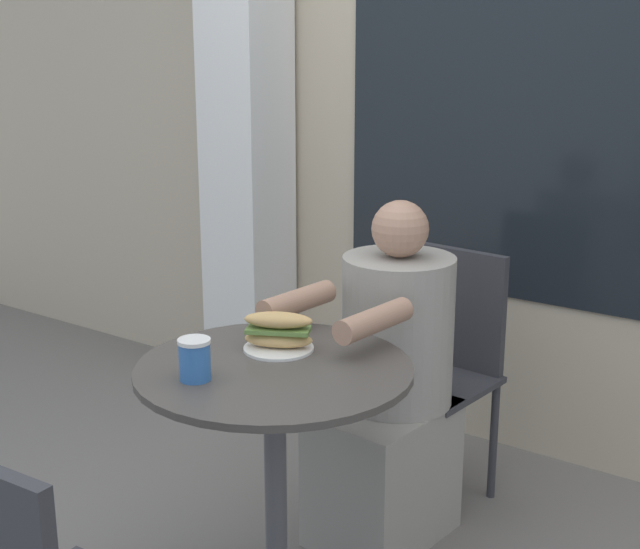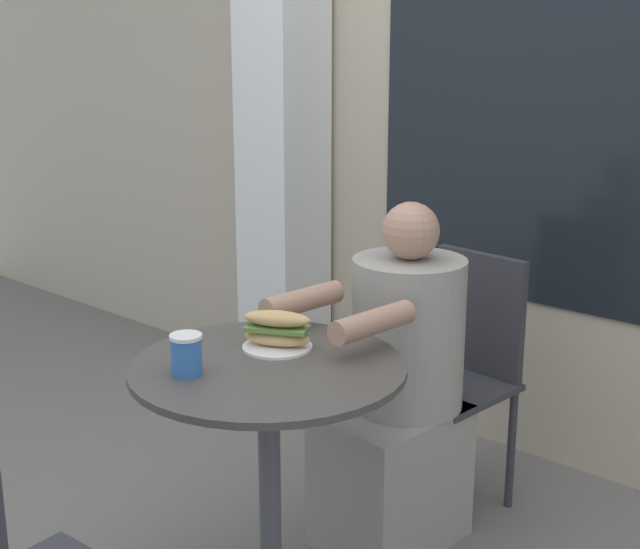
% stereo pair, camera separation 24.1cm
% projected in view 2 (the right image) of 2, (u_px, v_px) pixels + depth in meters
% --- Properties ---
extents(storefront_wall, '(8.00, 0.09, 2.80)m').
position_uv_depth(storefront_wall, '(543.00, 85.00, 3.16)').
color(storefront_wall, '#B7A88E').
rests_on(storefront_wall, ground_plane).
extents(lattice_pillar, '(0.29, 0.29, 2.40)m').
position_uv_depth(lattice_pillar, '(283.00, 126.00, 3.76)').
color(lattice_pillar, silver).
rests_on(lattice_pillar, ground_plane).
extents(cafe_table, '(0.73, 0.73, 0.75)m').
position_uv_depth(cafe_table, '(269.00, 434.00, 2.37)').
color(cafe_table, '#47423D').
rests_on(cafe_table, ground_plane).
extents(diner_chair, '(0.41, 0.41, 0.87)m').
position_uv_depth(diner_chair, '(463.00, 357.00, 3.01)').
color(diner_chair, '#333338').
rests_on(diner_chair, ground_plane).
extents(seated_diner, '(0.39, 0.64, 1.10)m').
position_uv_depth(seated_diner, '(398.00, 401.00, 2.77)').
color(seated_diner, gray).
rests_on(seated_diner, ground_plane).
extents(sandwich_on_plate, '(0.20, 0.19, 0.11)m').
position_uv_depth(sandwich_on_plate, '(277.00, 332.00, 2.42)').
color(sandwich_on_plate, white).
rests_on(sandwich_on_plate, cafe_table).
extents(drink_cup, '(0.08, 0.08, 0.11)m').
position_uv_depth(drink_cup, '(186.00, 355.00, 2.23)').
color(drink_cup, '#336BB7').
rests_on(drink_cup, cafe_table).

